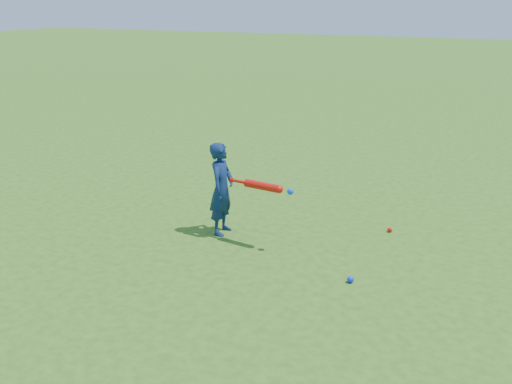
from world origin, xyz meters
TOP-DOWN VIEW (x-y plane):
  - ground at (0.00, 0.00)m, footprint 80.00×80.00m
  - child at (0.64, 0.03)m, footprint 0.31×0.45m
  - ground_ball_red at (2.54, 0.94)m, footprint 0.06×0.06m
  - ground_ball_blue at (2.47, -0.58)m, footprint 0.07×0.07m
  - bat_swing at (1.28, -0.10)m, footprint 0.84×0.17m

SIDE VIEW (x-z plane):
  - ground at x=0.00m, z-range 0.00..0.00m
  - ground_ball_red at x=2.54m, z-range 0.00..0.06m
  - ground_ball_blue at x=2.47m, z-range 0.00..0.07m
  - child at x=0.64m, z-range 0.00..1.16m
  - bat_swing at x=1.28m, z-range 0.69..0.79m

